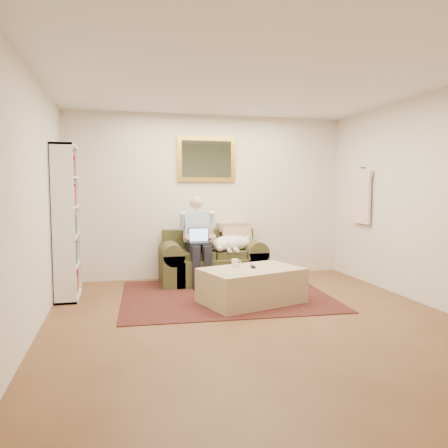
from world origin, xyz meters
name	(u,v)px	position (x,y,z in m)	size (l,w,h in m)	color
room_shell	(248,201)	(0.00, 0.35, 1.30)	(4.51, 5.00, 2.61)	brown
rug	(225,295)	(-0.06, 1.17, 0.01)	(2.73, 2.18, 0.01)	black
sofa	(212,264)	(-0.05, 2.07, 0.27)	(1.58, 0.80, 0.95)	#474625
seated_man	(199,241)	(-0.29, 1.92, 0.66)	(0.52, 0.74, 1.33)	#8CBAD8
laptop	(199,239)	(-0.29, 1.86, 0.70)	(0.31, 0.24, 0.22)	black
sleeping_dog	(231,243)	(0.23, 1.99, 0.60)	(0.65, 0.41, 0.24)	white
ottoman	(251,286)	(0.18, 0.75, 0.22)	(1.21, 0.77, 0.44)	tan
coffee_mug	(235,263)	(0.00, 0.90, 0.49)	(0.08, 0.08, 0.10)	white
tv_remote	(253,267)	(0.21, 0.81, 0.45)	(0.05, 0.15, 0.02)	black
bookshelf	(66,222)	(-2.10, 1.60, 1.00)	(0.28, 0.80, 2.00)	white
wall_mirror	(207,159)	(-0.05, 2.47, 1.90)	(0.94, 0.04, 0.72)	gold
hanging_shirt	(361,194)	(2.19, 1.60, 1.35)	(0.06, 0.52, 0.90)	#F6D4CB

